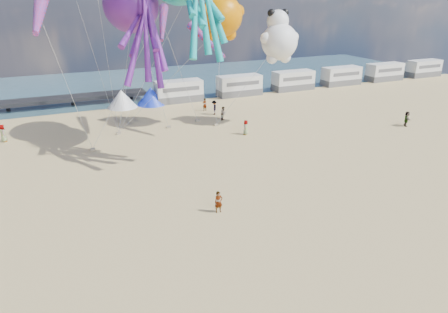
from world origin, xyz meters
TOP-DOWN VIEW (x-y plane):
  - ground at (0.00, 0.00)m, footprint 120.00×120.00m
  - water at (0.00, 55.00)m, footprint 120.00×120.00m
  - motorhome_0 at (6.00, 40.00)m, footprint 6.60×2.50m
  - motorhome_1 at (15.50, 40.00)m, footprint 6.60×2.50m
  - motorhome_2 at (25.00, 40.00)m, footprint 6.60×2.50m
  - motorhome_3 at (34.50, 40.00)m, footprint 6.60×2.50m
  - motorhome_4 at (44.00, 40.00)m, footprint 6.60×2.50m
  - motorhome_5 at (53.50, 40.00)m, footprint 6.60×2.50m
  - tent_white at (-2.00, 40.00)m, footprint 4.00×4.00m
  - tent_blue at (2.00, 40.00)m, footprint 4.00×4.00m
  - standing_person at (-1.06, 8.91)m, footprint 0.59×0.40m
  - beachgoer_0 at (-15.69, 31.14)m, footprint 0.55×0.73m
  - beachgoer_1 at (8.12, 29.08)m, footprint 0.97×0.95m
  - beachgoer_2 at (8.06, 31.85)m, footprint 0.95×1.06m
  - beachgoer_4 at (26.51, 18.46)m, footprint 0.92×1.07m
  - beachgoer_5 at (7.57, 33.94)m, footprint 1.62×0.84m
  - beachgoer_6 at (8.18, 23.17)m, footprint 0.69×0.68m
  - sandbag_a at (-7.64, 24.88)m, footprint 0.50×0.35m
  - sandbag_b at (1.14, 28.75)m, footprint 0.50×0.35m
  - sandbag_c at (6.45, 27.36)m, footprint 0.50×0.35m
  - sandbag_d at (5.05, 29.84)m, footprint 0.50×0.35m
  - sandbag_e at (-4.45, 28.79)m, footprint 0.50×0.35m
  - kite_octopus_purple at (-2.42, 26.82)m, footprint 7.26×11.07m
  - kite_panda at (12.97, 25.00)m, footprint 5.63×5.42m
  - kite_teddy_orange at (6.93, 26.73)m, footprint 5.23×4.93m
  - windsock_left at (-10.48, 19.50)m, footprint 1.92×6.38m
  - windsock_mid at (0.98, 28.23)m, footprint 3.12×6.58m
  - windsock_right at (4.47, 24.85)m, footprint 2.79×5.61m

SIDE VIEW (x-z plane):
  - ground at x=0.00m, z-range 0.00..0.00m
  - water at x=0.00m, z-range 0.02..0.02m
  - sandbag_a at x=-7.64m, z-range 0.00..0.22m
  - sandbag_b at x=1.14m, z-range 0.00..0.22m
  - sandbag_c at x=6.45m, z-range 0.00..0.22m
  - sandbag_d at x=5.05m, z-range 0.00..0.22m
  - sandbag_e at x=-4.45m, z-range 0.00..0.22m
  - standing_person at x=-1.06m, z-range 0.00..1.58m
  - beachgoer_6 at x=8.18m, z-range 0.00..1.61m
  - beachgoer_5 at x=7.57m, z-range 0.00..1.67m
  - beachgoer_1 at x=8.12m, z-range 0.00..1.68m
  - beachgoer_4 at x=26.51m, z-range 0.00..1.73m
  - beachgoer_2 at x=8.06m, z-range 0.00..1.78m
  - beachgoer_0 at x=-15.69m, z-range 0.00..1.83m
  - tent_white at x=-2.00m, z-range 0.00..2.40m
  - tent_blue at x=2.00m, z-range 0.00..2.40m
  - motorhome_0 at x=6.00m, z-range 0.00..3.00m
  - motorhome_1 at x=15.50m, z-range 0.00..3.00m
  - motorhome_2 at x=25.00m, z-range 0.00..3.00m
  - motorhome_3 at x=34.50m, z-range 0.00..3.00m
  - motorhome_4 at x=44.00m, z-range 0.00..3.00m
  - motorhome_5 at x=53.50m, z-range 0.00..3.00m
  - kite_panda at x=12.97m, z-range 6.03..12.72m
  - windsock_right at x=4.47m, z-range 7.03..12.68m
  - windsock_mid at x=0.98m, z-range 8.09..14.71m
  - kite_teddy_orange at x=6.93m, z-range 8.42..15.70m
  - windsock_left at x=-10.48m, z-range 9.62..15.90m
  - kite_octopus_purple at x=-2.42m, z-range 7.36..19.04m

